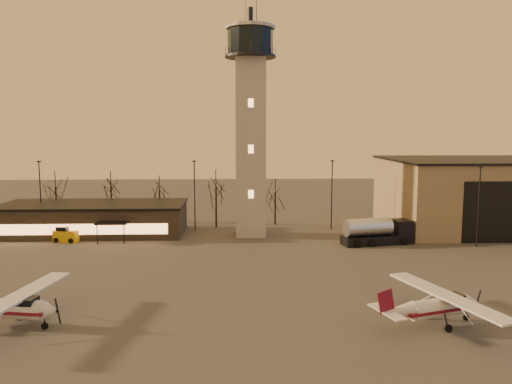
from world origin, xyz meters
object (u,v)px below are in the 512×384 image
terminal (94,218)px  cessna_front (441,310)px  fuel_truck (377,234)px  hangar (493,193)px  cessna_rear (13,312)px  service_cart (67,236)px  control_tower (250,116)px

terminal → cessna_front: (35.40, -34.50, -1.02)m
cessna_front → fuel_truck: (2.56, 26.52, 0.20)m
hangar → cessna_rear: bearing=-146.6°
service_cart → control_tower: bearing=20.1°
cessna_front → control_tower: bearing=94.5°
hangar → cessna_front: 43.12m
terminal → control_tower: bearing=-5.1°
fuel_truck → cessna_rear: bearing=-154.4°
hangar → cessna_front: size_ratio=2.57×
hangar → cessna_front: (-22.60, -36.50, -4.02)m
cessna_rear → cessna_front: bearing=8.4°
terminal → hangar: bearing=2.0°
fuel_truck → service_cart: bearing=164.3°
terminal → service_cart: (-2.19, -4.97, -1.40)m
cessna_rear → service_cart: 29.50m
fuel_truck → service_cart: (-40.15, 3.02, -0.57)m
fuel_truck → service_cart: 40.26m
cessna_front → service_cart: cessna_front is taller
control_tower → fuel_truck: bearing=-20.6°
cessna_rear → fuel_truck: cessna_rear is taller
control_tower → service_cart: (-24.18, -2.98, -15.57)m
control_tower → hangar: 37.90m
control_tower → terminal: 26.24m
control_tower → cessna_rear: size_ratio=2.58×
cessna_rear → control_tower: bearing=69.6°
hangar → cessna_rear: 65.27m
terminal → cessna_front: terminal is taller
hangar → control_tower: bearing=-173.7°
cessna_front → cessna_rear: cessna_rear is taller
cessna_rear → fuel_truck: size_ratio=1.34×
terminal → service_cart: size_ratio=7.39×
hangar → terminal: bearing=-178.0°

